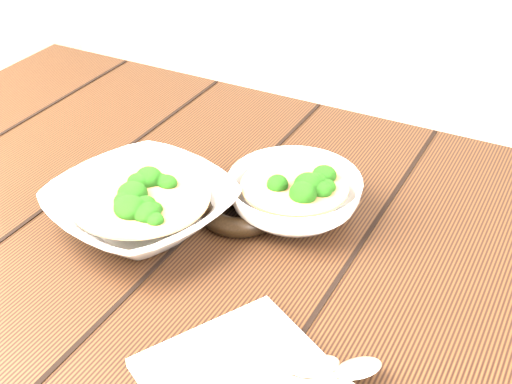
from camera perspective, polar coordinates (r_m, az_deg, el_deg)
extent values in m
cube|color=#331E0E|center=(0.92, -3.79, -4.26)|extent=(1.20, 0.80, 0.04)
cube|color=#331E0E|center=(1.63, -13.54, -2.71)|extent=(0.07, 0.07, 0.71)
imported|color=silver|center=(0.91, -9.15, -1.25)|extent=(0.27, 0.27, 0.05)
cylinder|color=#9A7245|center=(0.90, -9.24, -0.37)|extent=(0.18, 0.18, 0.00)
ellipsoid|color=#286516|center=(0.89, -7.94, -0.19)|extent=(0.03, 0.03, 0.03)
ellipsoid|color=#286516|center=(0.91, -7.14, 0.58)|extent=(0.03, 0.03, 0.03)
ellipsoid|color=#286516|center=(0.94, -7.79, 1.57)|extent=(0.03, 0.03, 0.03)
ellipsoid|color=#286516|center=(0.92, -9.60, 0.80)|extent=(0.03, 0.03, 0.03)
ellipsoid|color=#286516|center=(0.92, -11.26, 0.66)|extent=(0.03, 0.03, 0.03)
ellipsoid|color=#286516|center=(0.90, -12.79, -0.37)|extent=(0.03, 0.03, 0.03)
ellipsoid|color=#286516|center=(0.88, -10.75, -0.88)|extent=(0.03, 0.03, 0.03)
ellipsoid|color=#286516|center=(0.86, -9.71, -1.71)|extent=(0.03, 0.03, 0.03)
ellipsoid|color=#286516|center=(0.85, -7.17, -1.76)|extent=(0.03, 0.03, 0.03)
imported|color=silver|center=(0.92, 3.07, -0.40)|extent=(0.22, 0.22, 0.05)
cylinder|color=#9A7245|center=(0.91, 3.11, 0.49)|extent=(0.14, 0.14, 0.00)
ellipsoid|color=#286516|center=(0.91, 4.20, 0.66)|extent=(0.03, 0.03, 0.02)
ellipsoid|color=#286516|center=(0.93, 4.42, 1.40)|extent=(0.03, 0.03, 0.02)
ellipsoid|color=#286516|center=(0.94, 2.91, 2.10)|extent=(0.03, 0.03, 0.02)
ellipsoid|color=#286516|center=(0.92, 2.04, 1.19)|extent=(0.03, 0.03, 0.02)
ellipsoid|color=#286516|center=(0.90, 1.15, 0.48)|extent=(0.03, 0.03, 0.02)
ellipsoid|color=#286516|center=(0.87, 2.09, -0.65)|extent=(0.03, 0.03, 0.02)
ellipsoid|color=#286516|center=(0.89, 3.91, 0.03)|extent=(0.03, 0.03, 0.02)
torus|color=black|center=(0.92, -1.28, -1.36)|extent=(0.14, 0.14, 0.03)
ellipsoid|color=#A9A395|center=(0.72, 4.80, -13.71)|extent=(0.05, 0.05, 0.01)
ellipsoid|color=#A9A395|center=(0.72, 8.20, -13.78)|extent=(0.05, 0.06, 0.01)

